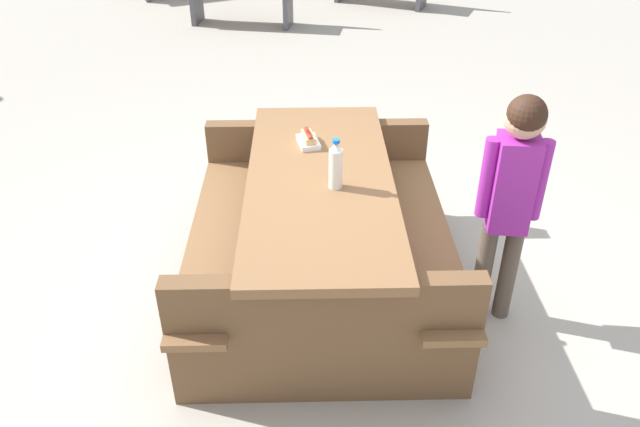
{
  "coord_description": "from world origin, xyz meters",
  "views": [
    {
      "loc": [
        -2.7,
        -0.84,
        2.37
      ],
      "look_at": [
        0.0,
        0.0,
        0.52
      ],
      "focal_mm": 35.21,
      "sensor_mm": 36.0,
      "label": 1
    }
  ],
  "objects_px": {
    "picnic_table": "(320,226)",
    "hotdog_tray": "(308,140)",
    "child_in_coat": "(512,185)",
    "soda_bottle": "(336,165)"
  },
  "relations": [
    {
      "from": "picnic_table",
      "to": "soda_bottle",
      "type": "relative_size",
      "value": 8.06
    },
    {
      "from": "hotdog_tray",
      "to": "child_in_coat",
      "type": "xyz_separation_m",
      "value": [
        -0.26,
        -1.13,
        0.05
      ]
    },
    {
      "from": "hotdog_tray",
      "to": "child_in_coat",
      "type": "bearing_deg",
      "value": -102.89
    },
    {
      "from": "picnic_table",
      "to": "hotdog_tray",
      "type": "xyz_separation_m",
      "value": [
        0.34,
        0.17,
        0.34
      ]
    },
    {
      "from": "picnic_table",
      "to": "child_in_coat",
      "type": "relative_size",
      "value": 1.67
    },
    {
      "from": "picnic_table",
      "to": "hotdog_tray",
      "type": "height_order",
      "value": "hotdog_tray"
    },
    {
      "from": "picnic_table",
      "to": "child_in_coat",
      "type": "bearing_deg",
      "value": -85.18
    },
    {
      "from": "child_in_coat",
      "to": "soda_bottle",
      "type": "bearing_deg",
      "value": 100.14
    },
    {
      "from": "hotdog_tray",
      "to": "child_in_coat",
      "type": "relative_size",
      "value": 0.16
    },
    {
      "from": "picnic_table",
      "to": "hotdog_tray",
      "type": "relative_size",
      "value": 10.21
    }
  ]
}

